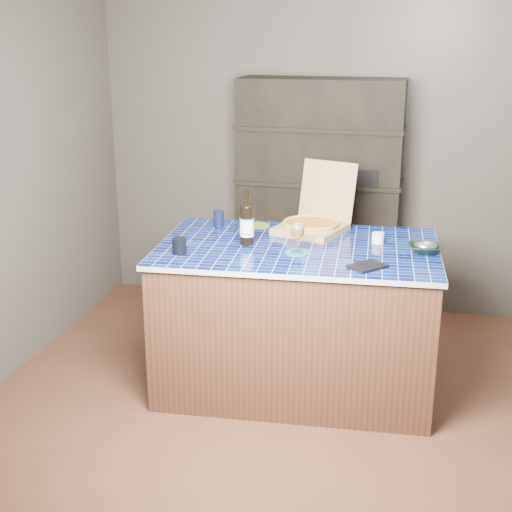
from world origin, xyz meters
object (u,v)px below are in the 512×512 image
(pizza_box, at_px, (312,223))
(mead_bottle, at_px, (247,223))
(dvd_case, at_px, (367,266))
(bowl, at_px, (426,248))
(kitchen_island, at_px, (297,316))
(wine_glass, at_px, (297,231))

(pizza_box, xyz_separation_m, mead_bottle, (-0.34, -0.36, 0.07))
(dvd_case, height_order, bowl, bowl)
(dvd_case, xyz_separation_m, bowl, (0.30, 0.35, 0.02))
(kitchen_island, distance_m, pizza_box, 0.61)
(mead_bottle, xyz_separation_m, wine_glass, (0.32, -0.10, 0.00))
(dvd_case, relative_size, bowl, 0.97)
(kitchen_island, xyz_separation_m, dvd_case, (0.44, -0.31, 0.46))
(pizza_box, bearing_deg, dvd_case, -39.00)
(mead_bottle, distance_m, dvd_case, 0.80)
(kitchen_island, relative_size, wine_glass, 9.45)
(kitchen_island, height_order, dvd_case, dvd_case)
(kitchen_island, distance_m, bowl, 0.88)
(kitchen_island, bearing_deg, bowl, -0.48)
(mead_bottle, height_order, bowl, mead_bottle)
(pizza_box, height_order, bowl, pizza_box)
(wine_glass, distance_m, bowl, 0.75)
(pizza_box, bearing_deg, wine_glass, -73.16)
(mead_bottle, bearing_deg, wine_glass, -17.34)
(kitchen_island, xyz_separation_m, wine_glass, (0.02, -0.14, 0.58))
(pizza_box, xyz_separation_m, wine_glass, (-0.01, -0.46, 0.07))
(wine_glass, bearing_deg, kitchen_island, 98.55)
(mead_bottle, xyz_separation_m, dvd_case, (0.74, -0.27, -0.12))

